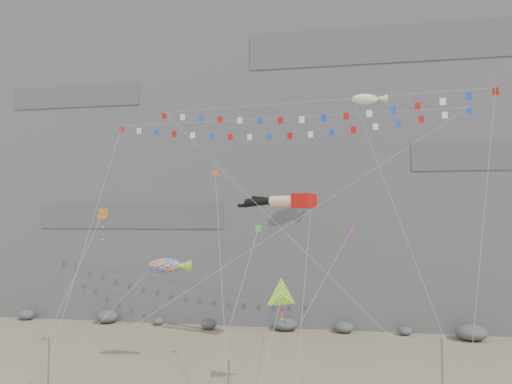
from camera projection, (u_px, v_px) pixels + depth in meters
ground at (256, 383)px, 35.17m from camera, size 120.00×120.00×0.00m
cliff at (299, 121)px, 67.98m from camera, size 80.00×28.00×50.00m
talus_boulders at (286, 324)px, 51.89m from camera, size 60.00×3.00×1.20m
anchor_pole_left at (49, 367)px, 32.91m from camera, size 0.12×0.12×3.62m
anchor_pole_right at (442, 370)px, 31.61m from camera, size 0.12×0.12×3.98m
legs_kite at (284, 201)px, 43.57m from camera, size 7.15×17.18×19.44m
flag_banner_upper at (279, 118)px, 44.40m from camera, size 31.30×13.26×28.09m
flag_banner_lower at (313, 102)px, 41.33m from camera, size 27.37×10.88×24.97m
harlequin_kite at (102, 214)px, 40.31m from camera, size 3.00×7.51×13.80m
fish_windsock at (165, 266)px, 37.84m from camera, size 9.17×6.52×11.98m
delta_kite at (282, 296)px, 32.61m from camera, size 2.31×6.39×8.71m
blimp_windsock at (365, 100)px, 46.17m from camera, size 7.51×15.45×27.40m
small_kite_a at (215, 177)px, 44.58m from camera, size 5.45×14.85×21.62m
small_kite_b at (350, 233)px, 40.84m from camera, size 6.59×12.85×17.31m
small_kite_c at (257, 232)px, 36.01m from camera, size 2.60×7.15×12.83m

